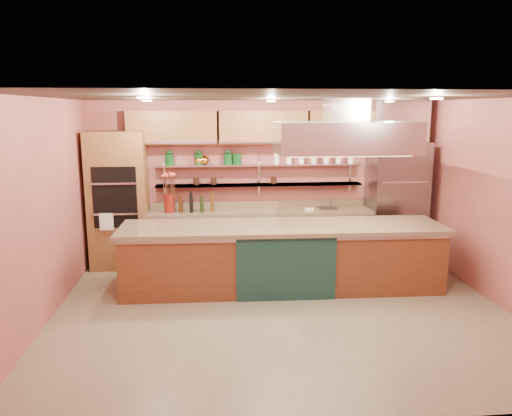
{
  "coord_description": "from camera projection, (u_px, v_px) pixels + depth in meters",
  "views": [
    {
      "loc": [
        -0.93,
        -6.24,
        2.65
      ],
      "look_at": [
        -0.24,
        1.0,
        1.21
      ],
      "focal_mm": 35.0,
      "sensor_mm": 36.0,
      "label": 1
    }
  ],
  "objects": [
    {
      "name": "flower_vase",
      "position": [
        169.0,
        203.0,
        8.44
      ],
      "size": [
        0.19,
        0.19,
        0.31
      ],
      "primitive_type": "cylinder",
      "rotation": [
        0.0,
        0.0,
        0.09
      ],
      "color": "maroon",
      "rests_on": "back_counter"
    },
    {
      "name": "ceiling_downlights",
      "position": [
        281.0,
        100.0,
        6.36
      ],
      "size": [
        4.0,
        2.8,
        0.02
      ],
      "primitive_type": "cube",
      "color": "#FFE5A5",
      "rests_on": "ceiling"
    },
    {
      "name": "green_canister",
      "position": [
        237.0,
        159.0,
        8.62
      ],
      "size": [
        0.17,
        0.17,
        0.19
      ],
      "primitive_type": "cylinder",
      "rotation": [
        0.0,
        0.0,
        0.08
      ],
      "color": "#0E4218",
      "rests_on": "wall_shelf_upper"
    },
    {
      "name": "floor",
      "position": [
        281.0,
        311.0,
        6.7
      ],
      "size": [
        6.0,
        5.0,
        0.02
      ],
      "primitive_type": "cube",
      "color": "gray",
      "rests_on": "ground"
    },
    {
      "name": "oven_stack",
      "position": [
        119.0,
        200.0,
        8.38
      ],
      "size": [
        0.95,
        0.64,
        2.3
      ],
      "primitive_type": "cube",
      "color": "brown",
      "rests_on": "floor"
    },
    {
      "name": "refrigerator",
      "position": [
        396.0,
        201.0,
        8.8
      ],
      "size": [
        0.95,
        0.72,
        2.1
      ],
      "primitive_type": "cube",
      "color": "gray",
      "rests_on": "floor"
    },
    {
      "name": "upper_cabinets",
      "position": [
        263.0,
        127.0,
        8.51
      ],
      "size": [
        4.6,
        0.36,
        0.55
      ],
      "primitive_type": "cube",
      "color": "brown",
      "rests_on": "wall_back"
    },
    {
      "name": "wall_front",
      "position": [
        327.0,
        269.0,
        3.99
      ],
      "size": [
        6.0,
        0.04,
        2.8
      ],
      "primitive_type": "cube",
      "color": "#B45A55",
      "rests_on": "floor"
    },
    {
      "name": "island",
      "position": [
        282.0,
        257.0,
        7.44
      ],
      "size": [
        4.68,
        1.12,
        0.97
      ],
      "primitive_type": "cube",
      "rotation": [
        0.0,
        0.0,
        -0.02
      ],
      "color": "brown",
      "rests_on": "floor"
    },
    {
      "name": "kitchen_scale",
      "position": [
        309.0,
        207.0,
        8.68
      ],
      "size": [
        0.18,
        0.15,
        0.09
      ],
      "primitive_type": "cube",
      "rotation": [
        0.0,
        0.0,
        0.23
      ],
      "color": "white",
      "rests_on": "back_counter"
    },
    {
      "name": "copper_kettle",
      "position": [
        204.0,
        160.0,
        8.57
      ],
      "size": [
        0.19,
        0.19,
        0.15
      ],
      "primitive_type": "ellipsoid",
      "rotation": [
        0.0,
        0.0,
        0.02
      ],
      "color": "orange",
      "rests_on": "wall_shelf_upper"
    },
    {
      "name": "oil_bottle_cluster",
      "position": [
        191.0,
        204.0,
        8.48
      ],
      "size": [
        0.86,
        0.36,
        0.27
      ],
      "primitive_type": "cube",
      "rotation": [
        0.0,
        0.0,
        -0.14
      ],
      "color": "black",
      "rests_on": "back_counter"
    },
    {
      "name": "wall_right",
      "position": [
        503.0,
        204.0,
        6.71
      ],
      "size": [
        0.04,
        5.0,
        2.8
      ],
      "primitive_type": "cube",
      "color": "#B45A55",
      "rests_on": "floor"
    },
    {
      "name": "ceiling",
      "position": [
        283.0,
        97.0,
        6.16
      ],
      "size": [
        6.0,
        5.0,
        0.02
      ],
      "primitive_type": "cube",
      "color": "black",
      "rests_on": "wall_back"
    },
    {
      "name": "wall_left",
      "position": [
        41.0,
        212.0,
        6.15
      ],
      "size": [
        0.04,
        5.0,
        2.8
      ],
      "primitive_type": "cube",
      "color": "#B45A55",
      "rests_on": "floor"
    },
    {
      "name": "wall_shelf_upper",
      "position": [
        259.0,
        165.0,
        8.68
      ],
      "size": [
        3.6,
        0.26,
        0.03
      ],
      "primitive_type": "cube",
      "color": "silver",
      "rests_on": "wall_back"
    },
    {
      "name": "wall_back",
      "position": [
        262.0,
        181.0,
        8.87
      ],
      "size": [
        6.0,
        0.04,
        2.8
      ],
      "primitive_type": "cube",
      "color": "#B45A55",
      "rests_on": "floor"
    },
    {
      "name": "bar_faucet",
      "position": [
        331.0,
        203.0,
        8.81
      ],
      "size": [
        0.03,
        0.03,
        0.19
      ],
      "primitive_type": "cylinder",
      "rotation": [
        0.0,
        0.0,
        0.16
      ],
      "color": "white",
      "rests_on": "back_counter"
    },
    {
      "name": "back_counter",
      "position": [
        260.0,
        236.0,
        8.75
      ],
      "size": [
        3.84,
        0.64,
        0.93
      ],
      "primitive_type": "cube",
      "color": "tan",
      "rests_on": "floor"
    },
    {
      "name": "range_hood",
      "position": [
        345.0,
        138.0,
        7.18
      ],
      "size": [
        2.0,
        1.0,
        0.45
      ],
      "primitive_type": "cube",
      "color": "silver",
      "rests_on": "ceiling"
    },
    {
      "name": "wall_shelf_lower",
      "position": [
        259.0,
        185.0,
        8.75
      ],
      "size": [
        3.6,
        0.26,
        0.03
      ],
      "primitive_type": "cube",
      "color": "silver",
      "rests_on": "wall_back"
    }
  ]
}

